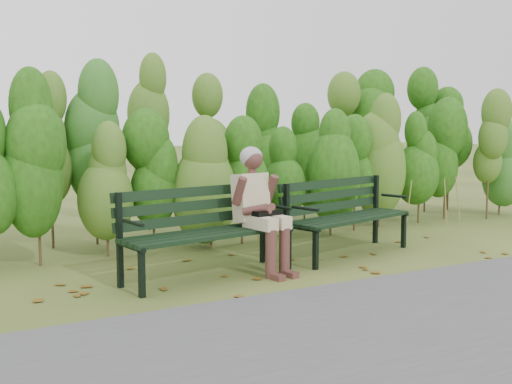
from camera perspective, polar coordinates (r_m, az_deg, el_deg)
ground at (r=6.34m, az=1.53°, el=-7.05°), size 80.00×80.00×0.00m
footpath at (r=4.64m, az=15.61°, el=-12.20°), size 60.00×2.50×0.01m
hedge_band at (r=7.84m, az=-5.31°, el=4.73°), size 11.04×1.67×2.42m
leaf_litter at (r=6.06m, az=3.72°, el=-7.66°), size 5.75×2.02×0.01m
bench_left at (r=5.84m, az=-5.00°, el=-3.08°), size 1.81×0.85×0.87m
bench_right at (r=6.93m, az=8.26°, el=-1.74°), size 1.80×0.99×0.86m
seated_woman at (r=5.99m, az=0.27°, el=-0.92°), size 0.52×0.76×1.26m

